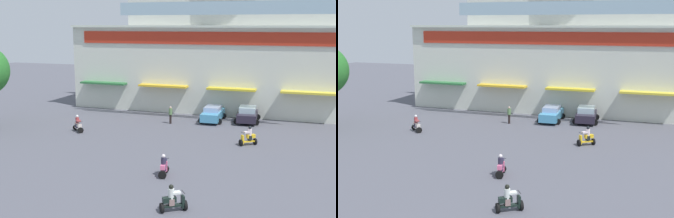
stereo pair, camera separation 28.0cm
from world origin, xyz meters
The scene contains 9 objects.
ground_plane centered at (0.00, 13.00, 0.00)m, with size 128.00×128.00×0.00m, color #50515B.
colonial_building centered at (0.00, 35.22, 8.04)m, with size 37.26×14.33×18.35m.
parked_car_0 centered at (-1.63, 27.49, 0.77)m, with size 2.45×4.47×1.50m.
parked_car_1 centered at (1.70, 28.16, 0.78)m, with size 2.64×4.16×1.56m.
scooter_rider_0 centered at (1.31, 5.98, 0.60)m, with size 1.44×1.23×1.48m.
scooter_rider_3 centered at (3.07, 19.81, 0.65)m, with size 1.44×1.26×1.57m.
scooter_rider_4 centered at (-12.10, 19.35, 0.61)m, with size 1.42×1.31×1.52m.
scooter_rider_7 centered at (-0.92, 10.87, 0.61)m, with size 0.75×1.38×1.47m.
pedestrian_1 centered at (-5.27, 25.12, 0.97)m, with size 0.48×0.48×1.70m.
Camera 1 is at (7.93, -14.11, 9.54)m, focal length 46.71 mm.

